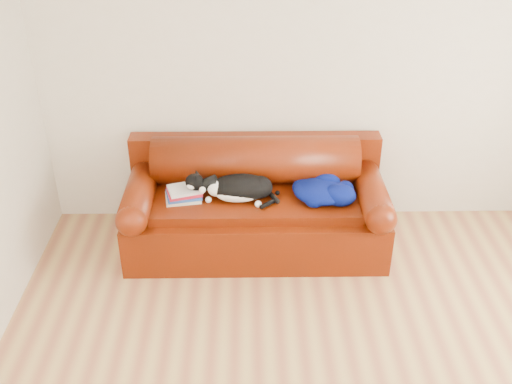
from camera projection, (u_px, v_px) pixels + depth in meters
ground at (332, 381)px, 3.82m from camera, size 4.50×4.50×0.00m
room_shell at (378, 146)px, 2.98m from camera, size 4.52×4.02×2.61m
sofa_base at (256, 221)px, 4.98m from camera, size 2.10×0.90×0.50m
sofa_back at (255, 175)px, 5.03m from camera, size 2.10×1.01×0.88m
book_stack at (184, 194)px, 4.76m from camera, size 0.31×0.27×0.10m
cat at (240, 188)px, 4.73m from camera, size 0.71×0.29×0.26m
blanket at (323, 190)px, 4.76m from camera, size 0.53×0.48×0.16m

